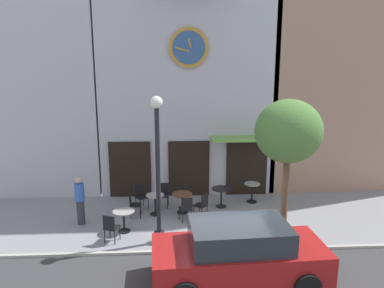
% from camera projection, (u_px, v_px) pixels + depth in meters
% --- Properties ---
extents(ground_plane, '(27.88, 10.78, 0.13)m').
position_uv_depth(ground_plane, '(230.00, 263.00, 10.13)').
color(ground_plane, gray).
extents(clock_building, '(7.17, 4.21, 10.10)m').
position_uv_depth(clock_building, '(187.00, 67.00, 15.57)').
color(clock_building, '#B2B2BC').
rests_on(clock_building, ground_plane).
extents(neighbor_building_left, '(6.79, 4.75, 11.32)m').
position_uv_depth(neighbor_building_left, '(25.00, 56.00, 16.04)').
color(neighbor_building_left, '#B2B2BC').
rests_on(neighbor_building_left, ground_plane).
extents(neighbor_building_right, '(6.55, 3.12, 15.17)m').
position_uv_depth(neighbor_building_right, '(344.00, 10.00, 15.56)').
color(neighbor_building_right, '#9E7A66').
rests_on(neighbor_building_right, ground_plane).
extents(street_lamp, '(0.36, 0.36, 4.48)m').
position_uv_depth(street_lamp, '(158.00, 171.00, 10.78)').
color(street_lamp, black).
rests_on(street_lamp, ground_plane).
extents(street_tree, '(1.99, 1.79, 4.38)m').
position_uv_depth(street_tree, '(288.00, 132.00, 10.71)').
color(street_tree, brown).
rests_on(street_tree, ground_plane).
extents(cafe_table_center_right, '(0.70, 0.70, 0.72)m').
position_uv_depth(cafe_table_center_right, '(124.00, 217.00, 11.88)').
color(cafe_table_center_right, black).
rests_on(cafe_table_center_right, ground_plane).
extents(cafe_table_near_curb, '(0.65, 0.65, 0.75)m').
position_uv_depth(cafe_table_near_curb, '(155.00, 201.00, 13.23)').
color(cafe_table_near_curb, black).
rests_on(cafe_table_near_curb, ground_plane).
extents(cafe_table_leftmost, '(0.73, 0.73, 0.74)m').
position_uv_depth(cafe_table_leftmost, '(182.00, 199.00, 13.38)').
color(cafe_table_leftmost, black).
rests_on(cafe_table_leftmost, ground_plane).
extents(cafe_table_center_left, '(0.74, 0.74, 0.74)m').
position_uv_depth(cafe_table_center_left, '(221.00, 193.00, 13.94)').
color(cafe_table_center_left, black).
rests_on(cafe_table_center_left, ground_plane).
extents(cafe_table_near_door, '(0.62, 0.62, 0.77)m').
position_uv_depth(cafe_table_near_door, '(252.00, 190.00, 14.42)').
color(cafe_table_near_door, black).
rests_on(cafe_table_near_door, ground_plane).
extents(cafe_chair_outer, '(0.43, 0.43, 0.90)m').
position_uv_depth(cafe_chair_outer, '(164.00, 193.00, 14.00)').
color(cafe_chair_outer, black).
rests_on(cafe_chair_outer, ground_plane).
extents(cafe_chair_facing_wall, '(0.41, 0.41, 0.90)m').
position_uv_depth(cafe_chair_facing_wall, '(133.00, 203.00, 13.02)').
color(cafe_chair_facing_wall, black).
rests_on(cafe_chair_facing_wall, ground_plane).
extents(cafe_chair_facing_street, '(0.56, 0.56, 0.90)m').
position_uv_depth(cafe_chair_facing_street, '(141.00, 195.00, 13.83)').
color(cafe_chair_facing_street, black).
rests_on(cafe_chair_facing_street, ground_plane).
extents(cafe_chair_mid_row, '(0.51, 0.51, 0.90)m').
position_uv_depth(cafe_chair_mid_row, '(111.00, 226.00, 11.16)').
color(cafe_chair_mid_row, black).
rests_on(cafe_chair_mid_row, ground_plane).
extents(cafe_chair_near_tree, '(0.56, 0.56, 0.90)m').
position_uv_depth(cafe_chair_near_tree, '(202.00, 204.00, 12.94)').
color(cafe_chair_near_tree, black).
rests_on(cafe_chair_near_tree, ground_plane).
extents(cafe_chair_corner, '(0.50, 0.50, 0.90)m').
position_uv_depth(cafe_chair_corner, '(186.00, 207.00, 12.62)').
color(cafe_chair_corner, black).
rests_on(cafe_chair_corner, ground_plane).
extents(pedestrian_blue, '(0.39, 0.39, 1.67)m').
position_uv_depth(pedestrian_blue, '(80.00, 200.00, 12.38)').
color(pedestrian_blue, '#2D2D38').
rests_on(pedestrian_blue, ground_plane).
extents(parked_car_red, '(4.39, 2.21, 1.55)m').
position_uv_depth(parked_car_red, '(239.00, 253.00, 9.14)').
color(parked_car_red, maroon).
rests_on(parked_car_red, ground_plane).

